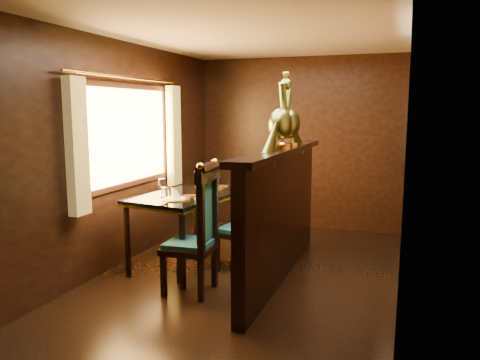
{
  "coord_description": "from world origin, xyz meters",
  "views": [
    {
      "loc": [
        1.51,
        -4.28,
        1.75
      ],
      "look_at": [
        -0.15,
        0.38,
        1.0
      ],
      "focal_mm": 35.0,
      "sensor_mm": 36.0,
      "label": 1
    }
  ],
  "objects_px": {
    "peacock_right": "(290,111)",
    "peacock_left": "(281,110)",
    "chair_right": "(248,214)",
    "dining_table": "(189,200)",
    "chair_left": "(201,225)"
  },
  "relations": [
    {
      "from": "peacock_left",
      "to": "chair_left",
      "type": "bearing_deg",
      "value": -135.08
    },
    {
      "from": "dining_table",
      "to": "peacock_right",
      "type": "bearing_deg",
      "value": 23.69
    },
    {
      "from": "chair_left",
      "to": "chair_right",
      "type": "bearing_deg",
      "value": 70.59
    },
    {
      "from": "peacock_left",
      "to": "peacock_right",
      "type": "xyz_separation_m",
      "value": [
        0.0,
        0.38,
        -0.01
      ]
    },
    {
      "from": "dining_table",
      "to": "chair_right",
      "type": "distance_m",
      "value": 0.69
    },
    {
      "from": "dining_table",
      "to": "chair_left",
      "type": "xyz_separation_m",
      "value": [
        0.46,
        -0.71,
        -0.08
      ]
    },
    {
      "from": "chair_right",
      "to": "peacock_right",
      "type": "xyz_separation_m",
      "value": [
        0.38,
        0.23,
        1.11
      ]
    },
    {
      "from": "chair_right",
      "to": "peacock_right",
      "type": "distance_m",
      "value": 1.2
    },
    {
      "from": "peacock_right",
      "to": "peacock_left",
      "type": "bearing_deg",
      "value": -90.0
    },
    {
      "from": "dining_table",
      "to": "chair_left",
      "type": "bearing_deg",
      "value": -47.89
    },
    {
      "from": "chair_right",
      "to": "peacock_left",
      "type": "xyz_separation_m",
      "value": [
        0.38,
        -0.15,
        1.12
      ]
    },
    {
      "from": "chair_right",
      "to": "peacock_left",
      "type": "distance_m",
      "value": 1.19
    },
    {
      "from": "peacock_right",
      "to": "chair_right",
      "type": "bearing_deg",
      "value": -149.12
    },
    {
      "from": "chair_right",
      "to": "peacock_right",
      "type": "relative_size",
      "value": 1.61
    },
    {
      "from": "dining_table",
      "to": "peacock_left",
      "type": "distance_m",
      "value": 1.46
    }
  ]
}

